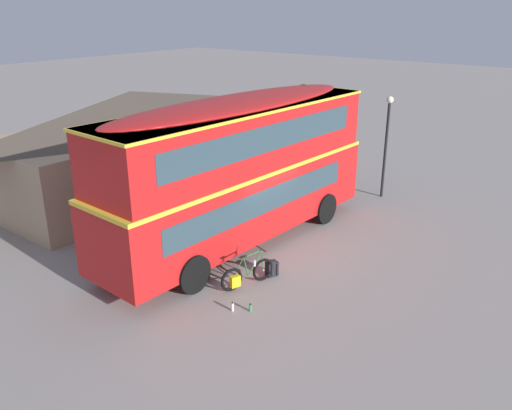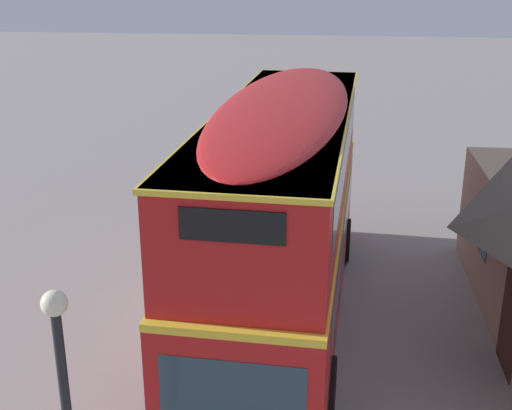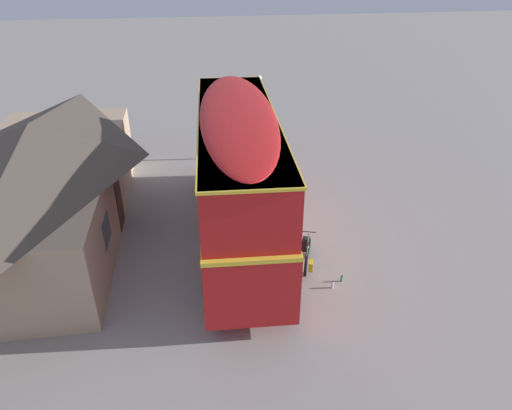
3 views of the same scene
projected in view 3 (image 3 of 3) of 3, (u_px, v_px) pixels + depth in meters
The scene contains 8 objects.
ground_plane at pixel (253, 234), 17.09m from camera, with size 120.00×120.00×0.00m, color gray.
double_decker_bus at pixel (239, 170), 15.68m from camera, with size 10.53×3.02×4.79m.
touring_bicycle at pixel (307, 257), 15.18m from camera, with size 1.67×0.67×1.03m.
backpack_on_ground at pixel (306, 243), 16.09m from camera, with size 0.39×0.37×0.49m.
water_bottle_green_metal at pixel (342, 279), 14.62m from camera, with size 0.07×0.07×0.22m.
water_bottle_clear_plastic at pixel (333, 285), 14.33m from camera, with size 0.07×0.07×0.25m.
pub_building at pixel (42, 179), 16.30m from camera, with size 11.84×5.46×4.15m.
street_lamp at pixel (259, 107), 21.98m from camera, with size 0.28×0.28×4.10m.
Camera 3 is at (-14.22, 2.01, 9.32)m, focal length 32.41 mm.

